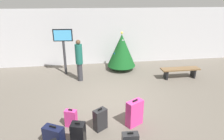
# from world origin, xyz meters

# --- Properties ---
(ground_plane) EXTENTS (16.00, 16.00, 0.00)m
(ground_plane) POSITION_xyz_m (0.00, 0.00, 0.00)
(ground_plane) COLOR #665E54
(back_wall) EXTENTS (16.00, 0.20, 2.99)m
(back_wall) POSITION_xyz_m (0.00, 4.27, 1.49)
(back_wall) COLOR silver
(back_wall) RESTS_ON ground_plane
(holiday_tree) EXTENTS (1.44, 1.44, 1.96)m
(holiday_tree) POSITION_xyz_m (0.94, 3.06, 1.03)
(holiday_tree) COLOR #4C3319
(holiday_tree) RESTS_ON ground_plane
(flight_info_kiosk) EXTENTS (0.89, 0.17, 2.17)m
(flight_info_kiosk) POSITION_xyz_m (-1.86, 2.87, 1.52)
(flight_info_kiosk) COLOR #333338
(flight_info_kiosk) RESTS_ON ground_plane
(waiting_bench) EXTENTS (1.78, 0.44, 0.48)m
(waiting_bench) POSITION_xyz_m (3.40, 1.55, 0.37)
(waiting_bench) COLOR brown
(waiting_bench) RESTS_ON ground_plane
(traveller_0) EXTENTS (0.31, 0.31, 1.86)m
(traveller_0) POSITION_xyz_m (-1.15, 1.95, 0.99)
(traveller_0) COLOR #333338
(traveller_0) RESTS_ON ground_plane
(suitcase_2) EXTENTS (0.38, 0.28, 0.57)m
(suitcase_2) POSITION_xyz_m (-1.38, -1.35, 0.27)
(suitcase_2) COLOR #E5388C
(suitcase_2) RESTS_ON ground_plane
(suitcase_3) EXTENTS (0.39, 0.35, 0.74)m
(suitcase_3) POSITION_xyz_m (-1.16, -2.24, 0.35)
(suitcase_3) COLOR black
(suitcase_3) RESTS_ON ground_plane
(suitcase_4) EXTENTS (0.43, 0.38, 0.67)m
(suitcase_4) POSITION_xyz_m (-0.56, -1.60, 0.32)
(suitcase_4) COLOR #232326
(suitcase_4) RESTS_ON ground_plane
(suitcase_5) EXTENTS (0.55, 0.45, 0.83)m
(suitcase_5) POSITION_xyz_m (0.44, -1.54, 0.39)
(suitcase_5) COLOR #E5388C
(suitcase_5) RESTS_ON ground_plane
(suitcase_8) EXTENTS (0.57, 0.46, 0.58)m
(suitcase_8) POSITION_xyz_m (-1.77, -2.08, 0.27)
(suitcase_8) COLOR #141938
(suitcase_8) RESTS_ON ground_plane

